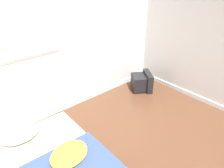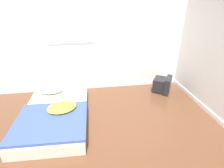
% 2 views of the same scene
% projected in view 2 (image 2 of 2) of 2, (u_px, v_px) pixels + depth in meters
% --- Properties ---
extents(wall_back, '(7.96, 0.08, 2.60)m').
position_uv_depth(wall_back, '(69.00, 39.00, 4.04)').
color(wall_back, silver).
rests_on(wall_back, ground_plane).
extents(mattress_bed, '(1.27, 1.95, 0.35)m').
position_uv_depth(mattress_bed, '(55.00, 114.00, 3.35)').
color(mattress_bed, beige).
rests_on(mattress_bed, ground_plane).
extents(crt_tv, '(0.57, 0.58, 0.40)m').
position_uv_depth(crt_tv, '(163.00, 85.00, 4.38)').
color(crt_tv, black).
rests_on(crt_tv, ground_plane).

